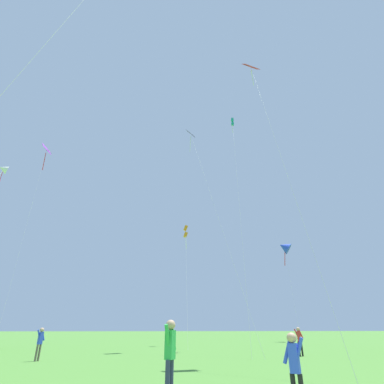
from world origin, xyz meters
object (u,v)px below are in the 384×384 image
(kite_white_distant, at_px, (3,169))
(person_in_blue_jacket, at_px, (299,339))
(kite_purple_streamer, at_px, (45,156))
(person_near_tree, at_px, (170,351))
(person_with_spool, at_px, (295,364))
(kite_blue_delta, at_px, (284,247))
(kite_orange_box, at_px, (186,232))
(person_in_red_shirt, at_px, (40,341))
(kite_red_high, at_px, (253,75))
(kite_black_large, at_px, (193,143))
(kite_teal_box, at_px, (233,125))

(kite_white_distant, bearing_deg, person_in_blue_jacket, -16.43)
(kite_purple_streamer, xyz_separation_m, person_in_blue_jacket, (26.62, -21.69, -24.34))
(kite_white_distant, height_order, person_near_tree, kite_white_distant)
(person_in_blue_jacket, bearing_deg, person_with_spool, -115.13)
(kite_white_distant, bearing_deg, kite_blue_delta, 24.96)
(kite_orange_box, relative_size, person_in_blue_jacket, 7.74)
(kite_blue_delta, xyz_separation_m, person_in_red_shirt, (-25.57, -24.51, -11.93))
(kite_red_high, relative_size, kite_blue_delta, 1.58)
(kite_black_large, relative_size, person_near_tree, 12.13)
(kite_orange_box, distance_m, person_near_tree, 29.06)
(kite_white_distant, height_order, person_in_blue_jacket, kite_white_distant)
(person_near_tree, height_order, person_in_blue_jacket, person_near_tree)
(kite_black_large, relative_size, kite_red_high, 0.99)
(kite_purple_streamer, xyz_separation_m, kite_orange_box, (20.70, -7.14, -13.22))
(person_with_spool, bearing_deg, kite_blue_delta, 65.89)
(person_in_red_shirt, bearing_deg, person_with_spool, -54.21)
(kite_red_high, relative_size, person_near_tree, 12.23)
(kite_white_distant, height_order, person_in_red_shirt, kite_white_distant)
(kite_teal_box, bearing_deg, kite_black_large, -166.77)
(kite_purple_streamer, height_order, person_with_spool, kite_purple_streamer)
(kite_purple_streamer, bearing_deg, kite_teal_box, -27.81)
(kite_teal_box, bearing_deg, person_in_red_shirt, -146.43)
(kite_black_large, height_order, kite_purple_streamer, kite_purple_streamer)
(kite_white_distant, relative_size, kite_red_high, 0.72)
(kite_black_large, relative_size, kite_orange_box, 1.70)
(kite_white_distant, bearing_deg, person_near_tree, -51.61)
(kite_orange_box, bearing_deg, kite_teal_box, -52.65)
(person_in_red_shirt, bearing_deg, person_near_tree, -59.04)
(person_with_spool, distance_m, person_in_blue_jacket, 15.28)
(person_with_spool, bearing_deg, kite_teal_box, 76.25)
(kite_orange_box, bearing_deg, kite_blue_delta, 28.32)
(kite_teal_box, xyz_separation_m, kite_blue_delta, (11.16, 14.96, -10.60))
(kite_white_distant, height_order, person_with_spool, kite_white_distant)
(kite_white_distant, distance_m, kite_blue_delta, 38.02)
(kite_black_large, distance_m, kite_orange_box, 10.76)
(kite_blue_delta, height_order, kite_orange_box, kite_blue_delta)
(kite_white_distant, bearing_deg, kite_red_high, -24.15)
(kite_teal_box, height_order, kite_blue_delta, kite_teal_box)
(kite_purple_streamer, bearing_deg, person_in_red_shirt, -64.20)
(kite_purple_streamer, bearing_deg, kite_orange_box, -19.02)
(person_with_spool, bearing_deg, kite_white_distant, 130.33)
(kite_purple_streamer, relative_size, person_near_tree, 15.22)
(kite_black_large, bearing_deg, kite_white_distant, 179.70)
(kite_teal_box, distance_m, person_in_red_shirt, 28.39)
(kite_white_distant, height_order, kite_red_high, kite_red_high)
(kite_white_distant, xyz_separation_m, person_with_spool, (17.83, -21.00, -14.65))
(kite_teal_box, xyz_separation_m, person_with_spool, (-5.39, -22.05, -22.60))
(person_with_spool, height_order, person_in_blue_jacket, person_in_blue_jacket)
(kite_black_large, bearing_deg, person_near_tree, -99.00)
(kite_white_distant, relative_size, kite_blue_delta, 1.14)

